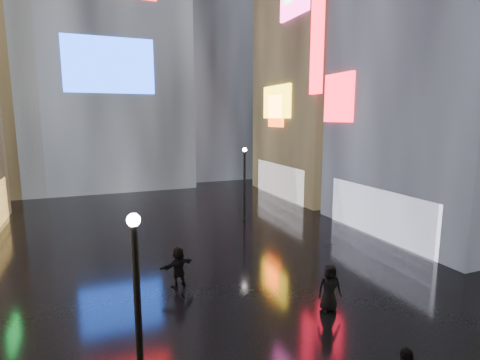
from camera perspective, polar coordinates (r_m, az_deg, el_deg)
ground at (r=22.32m, az=-7.71°, el=-9.56°), size 140.00×140.00×0.00m
building_right_far at (r=37.62m, az=13.37°, el=19.53°), size 10.28×12.00×28.00m
tower_flank_right at (r=49.54m, az=-5.19°, el=20.79°), size 12.00×12.00×34.00m
lamp_near at (r=9.27m, az=-15.30°, el=-18.56°), size 0.30×0.30×5.20m
lamp_far at (r=26.31m, az=0.70°, el=0.06°), size 0.30×0.30×5.20m
pedestrian_4 at (r=15.07m, az=13.49°, el=-15.66°), size 1.01×0.79×1.82m
pedestrian_5 at (r=16.79m, az=-9.35°, el=-12.93°), size 1.72×1.08×1.77m
umbrella_2 at (r=14.56m, az=13.70°, el=-10.89°), size 1.29×1.29×0.85m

